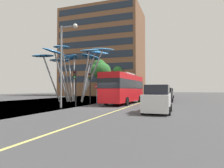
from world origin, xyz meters
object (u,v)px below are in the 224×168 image
(traffic_light_kerb_near, at_px, (75,81))
(street_lamp, at_px, (65,55))
(car_far_side, at_px, (169,93))
(pedestrian, at_px, (100,97))
(red_bus, at_px, (124,87))
(car_parked_near, at_px, (157,100))
(traffic_light_island_mid, at_px, (102,82))
(leaf_sculpture, at_px, (78,57))
(traffic_light_kerb_far, at_px, (90,82))
(car_parked_mid, at_px, (161,97))
(car_parked_far, at_px, (166,95))
(no_entry_sign, at_px, (97,91))
(car_side_street, at_px, (167,94))

(traffic_light_kerb_near, height_order, street_lamp, street_lamp)
(car_far_side, xyz_separation_m, pedestrian, (-7.16, -21.02, -0.16))
(red_bus, distance_m, traffic_light_kerb_near, 7.33)
(car_parked_near, height_order, street_lamp, street_lamp)
(traffic_light_island_mid, bearing_deg, red_bus, -26.69)
(leaf_sculpture, bearing_deg, car_far_side, 55.07)
(red_bus, distance_m, pedestrian, 3.37)
(traffic_light_kerb_near, relative_size, pedestrian, 2.25)
(leaf_sculpture, bearing_deg, car_parked_near, -39.29)
(street_lamp, bearing_deg, traffic_light_kerb_far, 84.32)
(car_parked_near, height_order, car_parked_mid, car_parked_near)
(traffic_light_kerb_far, height_order, traffic_light_island_mid, traffic_light_island_mid)
(car_parked_far, height_order, street_lamp, street_lamp)
(car_far_side, height_order, no_entry_sign, no_entry_sign)
(leaf_sculpture, height_order, car_far_side, leaf_sculpture)
(leaf_sculpture, height_order, car_parked_near, leaf_sculpture)
(car_parked_mid, bearing_deg, car_side_street, 90.76)
(car_side_street, distance_m, car_far_side, 6.92)
(traffic_light_kerb_near, bearing_deg, leaf_sculpture, 117.21)
(car_parked_mid, height_order, no_entry_sign, no_entry_sign)
(traffic_light_kerb_far, height_order, car_parked_near, traffic_light_kerb_far)
(car_parked_mid, distance_m, car_side_street, 13.66)
(red_bus, bearing_deg, pedestrian, -144.39)
(leaf_sculpture, distance_m, pedestrian, 8.45)
(red_bus, xyz_separation_m, car_side_street, (4.55, 12.29, -1.15))
(car_parked_mid, bearing_deg, car_parked_far, 89.46)
(red_bus, bearing_deg, car_parked_mid, -16.14)
(no_entry_sign, bearing_deg, red_bus, -6.58)
(pedestrian, bearing_deg, leaf_sculpture, 144.74)
(red_bus, distance_m, leaf_sculpture, 8.97)
(car_far_side, distance_m, pedestrian, 22.21)
(traffic_light_kerb_far, height_order, car_parked_far, traffic_light_kerb_far)
(traffic_light_island_mid, bearing_deg, car_far_side, 64.25)
(traffic_light_island_mid, distance_m, no_entry_sign, 1.85)
(leaf_sculpture, bearing_deg, red_bus, -13.00)
(car_parked_far, bearing_deg, street_lamp, -123.94)
(leaf_sculpture, distance_m, traffic_light_kerb_far, 7.17)
(car_parked_near, distance_m, car_far_side, 27.74)
(car_side_street, bearing_deg, leaf_sculpture, -138.95)
(car_parked_far, height_order, car_side_street, car_parked_far)
(car_parked_near, bearing_deg, red_bus, 120.39)
(traffic_light_kerb_far, bearing_deg, street_lamp, -95.68)
(no_entry_sign, bearing_deg, traffic_light_kerb_near, -84.53)
(car_parked_near, xyz_separation_m, pedestrian, (-7.53, 6.72, -0.19))
(traffic_light_kerb_near, height_order, traffic_light_kerb_far, traffic_light_kerb_far)
(leaf_sculpture, relative_size, pedestrian, 7.15)
(car_parked_far, relative_size, pedestrian, 2.45)
(traffic_light_kerb_near, bearing_deg, car_parked_near, -13.66)
(traffic_light_island_mid, xyz_separation_m, street_lamp, (-0.24, -9.33, 2.34))
(traffic_light_kerb_near, bearing_deg, car_side_street, 67.30)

